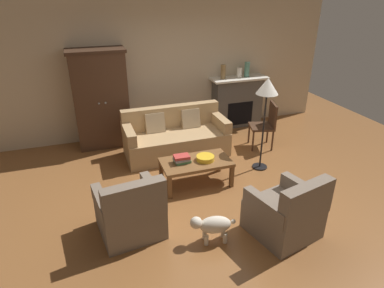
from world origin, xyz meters
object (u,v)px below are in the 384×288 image
side_chair_wooden (266,123)px  floor_lamp (267,92)px  mantel_vase_jade (247,69)px  dog (213,225)px  armoire (101,99)px  fruit_bowl (205,158)px  couch (176,138)px  mantel_vase_bronze (223,72)px  book_stack (182,159)px  fireplace (237,101)px  coffee_table (196,164)px  mantel_vase_cream (239,73)px  armchair_near_right (286,214)px  armchair_near_left (130,213)px

side_chair_wooden → floor_lamp: 1.25m
mantel_vase_jade → dog: size_ratio=0.56×
armoire → fruit_bowl: armoire is taller
armoire → mantel_vase_jade: bearing=1.1°
couch → mantel_vase_bronze: bearing=34.0°
book_stack → armoire: bearing=116.7°
dog → fireplace: bearing=60.1°
couch → coffee_table: size_ratio=1.75×
fruit_bowl → mantel_vase_cream: bearing=53.2°
mantel_vase_cream → side_chair_wooden: size_ratio=0.23×
mantel_vase_bronze → couch: bearing=-146.0°
fireplace → floor_lamp: size_ratio=0.78×
floor_lamp → dog: size_ratio=2.83×
mantel_vase_cream → armchair_near_right: mantel_vase_cream is taller
armoire → mantel_vase_cream: size_ratio=9.03×
coffee_table → floor_lamp: 1.62m
armchair_near_left → side_chair_wooden: bearing=30.4°
mantel_vase_jade → armchair_near_right: bearing=-108.8°
couch → mantel_vase_jade: 2.31m
mantel_vase_bronze → dog: mantel_vase_bronze is taller
couch → side_chair_wooden: size_ratio=2.14×
book_stack → mantel_vase_cream: bearing=46.6°
fireplace → armoire: bearing=-178.5°
fruit_bowl → floor_lamp: bearing=8.7°
floor_lamp → dog: bearing=-135.4°
armoire → fruit_bowl: bearing=-56.1°
floor_lamp → mantel_vase_bronze: bearing=87.4°
book_stack → side_chair_wooden: side_chair_wooden is taller
mantel_vase_cream → dog: 4.07m
mantel_vase_bronze → armchair_near_left: size_ratio=0.34×
armchair_near_right → floor_lamp: 2.06m
coffee_table → book_stack: book_stack is taller
fruit_bowl → armchair_near_left: armchair_near_left is taller
fruit_bowl → mantel_vase_jade: size_ratio=0.90×
coffee_table → mantel_vase_jade: mantel_vase_jade is taller
book_stack → armchair_near_left: 1.31m
mantel_vase_jade → floor_lamp: 2.04m
armoire → couch: bearing=-34.4°
armchair_near_right → floor_lamp: floor_lamp is taller
coffee_table → armoire: bearing=121.3°
fruit_bowl → book_stack: size_ratio=1.08×
armchair_near_left → floor_lamp: bearing=22.3°
armoire → armchair_near_right: 4.07m
armchair_near_left → dog: size_ratio=1.55×
floor_lamp → dog: floor_lamp is taller
armoire → armchair_near_right: size_ratio=2.05×
mantel_vase_bronze → armchair_near_left: (-2.52, -2.94, -0.95)m
mantel_vase_cream → floor_lamp: bearing=-103.6°
armchair_near_left → side_chair_wooden: (2.94, 1.73, 0.20)m
mantel_vase_bronze → floor_lamp: 1.94m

